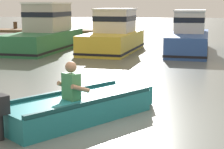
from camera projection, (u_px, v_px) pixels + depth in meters
The scene contains 6 objects.
ground_plane at pixel (113, 125), 7.05m from camera, with size 120.00×120.00×0.00m, color slate.
wooden_dock at pixel (39, 31), 22.66m from camera, with size 11.40×1.57×1.30m.
rowboat_with_person at pixel (80, 107), 7.39m from camera, with size 2.79×3.29×1.19m.
moored_boat_green at pixel (45, 33), 18.57m from camera, with size 2.61×6.21×2.37m.
moored_boat_yellow at pixel (113, 36), 17.98m from camera, with size 2.72×5.26×2.07m.
moored_boat_blue at pixel (189, 36), 17.90m from camera, with size 2.38×6.17×2.01m.
Camera 1 is at (1.02, -6.68, 2.25)m, focal length 59.44 mm.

